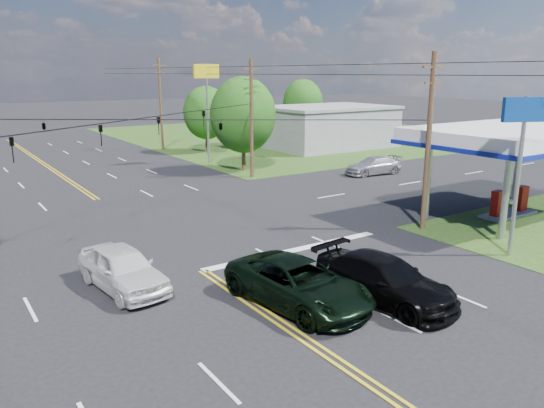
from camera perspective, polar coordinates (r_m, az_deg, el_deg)
ground at (r=30.57m, az=-14.17°, el=-2.49°), size 280.00×280.00×0.00m
grass_ne at (r=75.03m, az=2.98°, el=7.50°), size 46.00×48.00×0.03m
stop_bar at (r=25.97m, az=2.49°, el=-5.00°), size 10.00×0.50×0.02m
retail_ne at (r=62.34m, az=5.93°, el=8.16°), size 14.00×10.00×4.40m
gas_canopy at (r=34.27m, az=24.82°, el=6.45°), size 12.20×8.20×5.35m
pole_se at (r=29.56m, az=16.48°, el=6.56°), size 1.60×0.28×9.50m
pole_ne at (r=43.29m, az=-2.23°, el=9.30°), size 1.60×0.28×9.50m
pole_right_far at (r=60.26m, az=-11.90°, el=10.57°), size 1.60×0.28×10.00m
span_wire_signals at (r=29.48m, az=-14.87°, el=8.77°), size 26.00×18.00×1.13m
power_lines at (r=27.50m, az=-13.80°, el=13.93°), size 26.04×100.00×0.64m
tree_right_a at (r=46.37m, az=-3.13°, el=9.54°), size 5.70×5.70×8.18m
tree_right_b at (r=58.12m, az=-7.10°, el=9.71°), size 4.94×4.94×7.09m
tree_far_r at (r=72.46m, az=3.34°, el=10.87°), size 5.32×5.32×7.63m
pickup_dkgreen at (r=19.86m, az=2.85°, el=-8.51°), size 3.58×6.43×1.70m
suv_black at (r=20.59m, az=11.97°, el=-7.96°), size 3.15×6.14×1.71m
pickup_white at (r=22.03m, az=-15.77°, el=-6.67°), size 2.64×5.30×1.74m
sedan_far at (r=45.88m, az=10.84°, el=4.07°), size 5.34×2.64×1.49m
polesign_se at (r=26.43m, az=25.39°, el=6.91°), size 2.10×1.10×7.44m
polesign_ne at (r=49.96m, az=-7.05°, el=12.56°), size 2.52×0.28×9.17m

